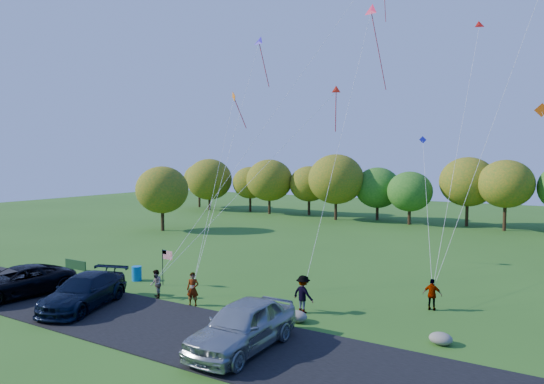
# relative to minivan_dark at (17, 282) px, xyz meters

# --- Properties ---
(ground) EXTENTS (140.00, 140.00, 0.00)m
(ground) POSITION_rel_minivan_dark_xyz_m (11.14, 4.72, -0.89)
(ground) COLOR #2B5919
(ground) RESTS_ON ground
(asphalt_lane) EXTENTS (44.00, 6.00, 0.06)m
(asphalt_lane) POSITION_rel_minivan_dark_xyz_m (11.14, 0.72, -0.86)
(asphalt_lane) COLOR black
(asphalt_lane) RESTS_ON ground
(treeline) EXTENTS (77.08, 28.02, 8.68)m
(treeline) POSITION_rel_minivan_dark_xyz_m (9.08, 41.29, 3.92)
(treeline) COLOR #362513
(treeline) RESTS_ON ground
(minivan_dark) EXTENTS (3.60, 6.31, 1.66)m
(minivan_dark) POSITION_rel_minivan_dark_xyz_m (0.00, 0.00, 0.00)
(minivan_dark) COLOR black
(minivan_dark) RESTS_ON asphalt_lane
(minivan_navy) EXTENTS (4.05, 6.20, 1.67)m
(minivan_navy) POSITION_rel_minivan_dark_xyz_m (4.86, 0.63, 0.00)
(minivan_navy) COLOR black
(minivan_navy) RESTS_ON asphalt_lane
(minivan_silver) EXTENTS (2.38, 5.82, 1.98)m
(minivan_silver) POSITION_rel_minivan_dark_xyz_m (15.07, 0.35, 0.16)
(minivan_silver) COLOR #969BA0
(minivan_silver) RESTS_ON asphalt_lane
(flyer_a) EXTENTS (0.76, 0.65, 1.78)m
(flyer_a) POSITION_rel_minivan_dark_xyz_m (9.40, 3.92, -0.00)
(flyer_a) COLOR #4C4C59
(flyer_a) RESTS_ON ground
(flyer_b) EXTENTS (0.97, 0.97, 1.59)m
(flyer_b) POSITION_rel_minivan_dark_xyz_m (6.73, 3.92, -0.09)
(flyer_b) COLOR #4C4C59
(flyer_b) RESTS_ON ground
(flyer_c) EXTENTS (1.35, 0.97, 1.90)m
(flyer_c) POSITION_rel_minivan_dark_xyz_m (14.92, 5.95, 0.06)
(flyer_c) COLOR #4C4C59
(flyer_c) RESTS_ON ground
(flyer_d) EXTENTS (0.98, 0.46, 1.63)m
(flyer_d) POSITION_rel_minivan_dark_xyz_m (20.41, 9.72, -0.08)
(flyer_d) COLOR #4C4C59
(flyer_d) RESTS_ON ground
(park_bench) EXTENTS (2.01, 0.50, 1.11)m
(park_bench) POSITION_rel_minivan_dark_xyz_m (-1.31, 4.82, -0.30)
(park_bench) COLOR #143717
(park_bench) RESTS_ON ground
(trash_barrel) EXTENTS (0.61, 0.61, 0.92)m
(trash_barrel) POSITION_rel_minivan_dark_xyz_m (2.88, 6.12, -0.43)
(trash_barrel) COLOR #0C64BA
(trash_barrel) RESTS_ON ground
(flag_assembly) EXTENTS (0.83, 0.53, 2.23)m
(flag_assembly) POSITION_rel_minivan_dark_xyz_m (5.33, 6.16, 0.76)
(flag_assembly) COLOR black
(flag_assembly) RESTS_ON ground
(boulder_near) EXTENTS (1.08, 0.85, 0.54)m
(boulder_near) POSITION_rel_minivan_dark_xyz_m (15.29, 4.52, -0.62)
(boulder_near) COLOR gray
(boulder_near) RESTS_ON ground
(boulder_far) EXTENTS (0.97, 0.81, 0.50)m
(boulder_far) POSITION_rel_minivan_dark_xyz_m (21.81, 5.19, -0.64)
(boulder_far) COLOR gray
(boulder_far) RESTS_ON ground
(kites_aloft) EXTENTS (20.51, 11.01, 15.61)m
(kites_aloft) POSITION_rel_minivan_dark_xyz_m (15.28, 18.31, 16.91)
(kites_aloft) COLOR #F21A45
(kites_aloft) RESTS_ON ground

